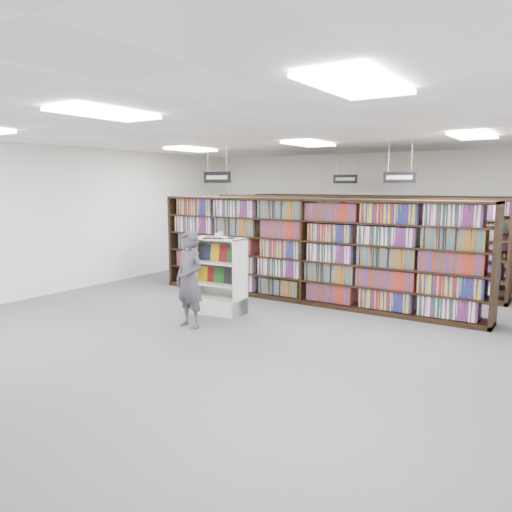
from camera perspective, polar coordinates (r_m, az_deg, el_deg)
The scene contains 18 objects.
floor at distance 8.61m, azimuth -0.40°, elevation -7.79°, with size 12.00×12.00×0.00m, color #4C4C51.
ceiling at distance 8.32m, azimuth -0.42°, elevation 13.90°, with size 10.00×12.00×0.10m, color silver.
wall_back at distance 13.71m, azimuth 13.64°, elevation 4.72°, with size 10.00×0.10×3.20m, color white.
wall_left at distance 11.83m, azimuth -21.08°, elevation 3.89°, with size 0.10×12.00×3.20m, color white.
bookshelf_row_near at distance 10.10m, azimuth 5.88°, elevation 0.62°, with size 7.00×0.60×2.10m.
bookshelf_row_mid at distance 11.90m, azimuth 10.31°, elevation 1.67°, with size 7.00×0.60×2.10m.
bookshelf_row_far at distance 13.47m, azimuth 13.14°, elevation 2.33°, with size 7.00×0.60×2.10m.
aisle_sign_left at distance 9.97m, azimuth -4.48°, elevation 9.07°, with size 0.65×0.02×0.80m.
aisle_sign_right at distance 10.37m, azimuth 16.07°, elevation 8.75°, with size 0.65×0.02×0.80m.
aisle_sign_center at distance 12.94m, azimuth 10.17°, elevation 8.75°, with size 0.65×0.02×0.80m.
troffer_front_center at distance 6.07m, azimuth -16.90°, elevation 15.33°, with size 0.60×1.20×0.04m, color white.
troffer_front_right at distance 4.28m, azimuth 11.52°, elevation 18.68°, with size 0.60×1.20×0.04m, color white.
troffer_back_left at distance 11.72m, azimuth -7.40°, elevation 11.97°, with size 0.60×1.20×0.04m, color white.
troffer_back_center at distance 10.04m, azimuth 6.06°, elevation 12.64°, with size 0.60×1.20×0.04m, color white.
troffer_back_right at distance 9.07m, azimuth 23.60°, elevation 12.51°, with size 0.60×1.20×0.04m, color white.
endcap_display at distance 9.28m, azimuth -4.27°, elevation -3.58°, with size 1.04×0.58×1.41m.
open_book at distance 9.05m, azimuth -4.21°, elevation 2.25°, with size 0.66×0.54×0.13m.
shopper at distance 8.35m, azimuth -7.61°, elevation -2.69°, with size 0.59×0.39×1.61m, color #48444D.
Camera 1 is at (4.58, -6.90, 2.37)m, focal length 35.00 mm.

